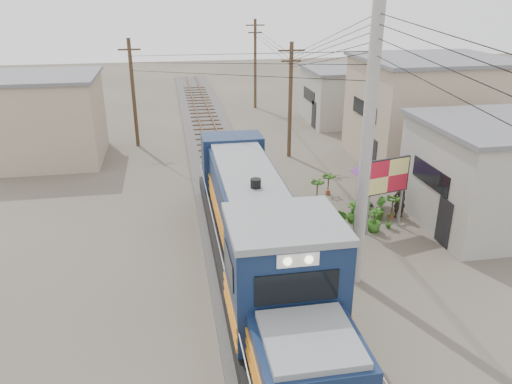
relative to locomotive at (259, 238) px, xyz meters
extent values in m
plane|color=#473F35|center=(0.00, 0.03, -1.79)|extent=(120.00, 120.00, 0.00)
cube|color=#595651|center=(0.00, 10.03, -1.71)|extent=(3.60, 70.00, 0.16)
cube|color=#51331E|center=(-0.54, 10.03, -1.53)|extent=(0.08, 70.00, 0.12)
cube|color=#51331E|center=(0.54, 10.03, -1.53)|extent=(0.08, 70.00, 0.12)
cube|color=black|center=(0.00, 0.05, -1.00)|extent=(3.03, 16.72, 0.57)
cube|color=black|center=(0.00, -5.17, -1.32)|extent=(2.30, 3.34, 0.68)
cube|color=black|center=(0.00, 5.28, -1.32)|extent=(2.30, 3.34, 0.68)
cube|color=#101F3E|center=(0.00, -6.42, -0.12)|extent=(2.48, 2.51, 1.57)
cube|color=#101F3E|center=(0.00, -3.81, 0.72)|extent=(2.97, 2.72, 3.24)
cube|color=slate|center=(0.00, -3.81, 2.39)|extent=(3.03, 2.85, 0.19)
cube|color=black|center=(0.00, -5.18, 1.29)|extent=(2.12, 0.06, 0.84)
cube|color=white|center=(0.00, -5.19, 2.08)|extent=(1.04, 0.06, 0.37)
cube|color=#101F3E|center=(0.00, 2.67, 0.30)|extent=(2.36, 10.24, 2.40)
cube|color=slate|center=(0.00, 2.67, 1.56)|extent=(2.12, 10.24, 0.19)
cube|color=orange|center=(0.00, 0.05, -0.43)|extent=(3.07, 16.72, 0.15)
cube|color=orange|center=(0.00, 0.05, -0.12)|extent=(3.07, 16.72, 0.15)
cube|color=orange|center=(0.00, 0.05, 0.20)|extent=(3.07, 16.72, 0.15)
cylinder|color=#9E9B93|center=(3.50, -0.47, 3.21)|extent=(0.40, 0.40, 10.00)
cylinder|color=#4C3826|center=(4.50, 14.03, 1.71)|extent=(0.24, 0.24, 7.00)
cube|color=#4C3826|center=(4.50, 14.03, 4.71)|extent=(1.60, 0.10, 0.10)
cube|color=#4C3826|center=(4.50, 14.03, 4.11)|extent=(1.20, 0.10, 0.10)
cylinder|color=#4C3826|center=(4.80, 28.03, 1.96)|extent=(0.24, 0.24, 7.50)
cube|color=#4C3826|center=(4.80, 28.03, 5.21)|extent=(1.60, 0.10, 0.10)
cube|color=#4C3826|center=(4.80, 28.03, 4.61)|extent=(1.20, 0.10, 0.10)
cylinder|color=#4C3826|center=(-5.00, 18.03, 1.71)|extent=(0.24, 0.24, 7.00)
cube|color=#4C3826|center=(-5.00, 18.03, 4.71)|extent=(1.60, 0.10, 0.10)
cube|color=#4C3826|center=(-5.00, 18.03, 4.11)|extent=(1.20, 0.10, 0.10)
cube|color=gray|center=(11.50, 3.03, 0.46)|extent=(7.00, 6.00, 4.50)
cube|color=black|center=(7.98, 3.03, 0.68)|extent=(0.05, 3.00, 0.90)
cube|color=gray|center=(12.50, 12.03, 1.21)|extent=(8.00, 7.00, 6.00)
cube|color=slate|center=(12.50, 12.03, 4.31)|extent=(8.40, 7.35, 0.20)
cube|color=black|center=(8.48, 12.03, 1.51)|extent=(0.05, 3.50, 0.90)
cube|color=gray|center=(11.00, 22.03, 0.21)|extent=(6.00, 6.00, 4.00)
cube|color=slate|center=(11.00, 22.03, 2.31)|extent=(6.30, 6.30, 0.20)
cube|color=black|center=(7.98, 22.03, 0.41)|extent=(0.05, 3.00, 0.90)
cube|color=gray|center=(-10.00, 16.03, 0.71)|extent=(6.00, 6.00, 5.00)
cube|color=slate|center=(-10.00, 16.03, 3.31)|extent=(6.30, 6.30, 0.20)
cylinder|color=#99999E|center=(5.29, 3.03, -0.58)|extent=(0.10, 0.10, 2.43)
cylinder|color=#99999E|center=(6.99, 3.44, -0.58)|extent=(0.10, 0.10, 2.43)
cube|color=black|center=(6.14, 3.24, 0.73)|extent=(2.10, 0.62, 1.55)
cube|color=red|center=(6.14, 3.21, 0.73)|extent=(2.00, 0.56, 1.46)
cylinder|color=black|center=(6.54, 5.81, -1.74)|extent=(0.41, 0.41, 0.10)
cylinder|color=#99999E|center=(6.54, 5.81, -0.77)|extent=(0.05, 0.05, 2.05)
cone|color=#552164|center=(6.54, 5.81, 0.21)|extent=(2.71, 2.71, 0.51)
imported|color=black|center=(7.38, 4.31, -0.96)|extent=(0.64, 0.44, 1.67)
imported|color=#2E601B|center=(3.69, 3.26, -1.38)|extent=(0.43, 0.51, 0.82)
imported|color=#2E601B|center=(4.33, 3.37, -1.27)|extent=(0.54, 0.63, 1.05)
imported|color=#2E601B|center=(4.99, 3.40, -1.45)|extent=(0.65, 0.57, 0.70)
imported|color=#2E601B|center=(5.68, 3.12, -1.24)|extent=(0.80, 0.80, 1.11)
imported|color=#2E601B|center=(6.47, 3.32, -1.39)|extent=(0.47, 0.36, 0.80)
imported|color=#2E601B|center=(3.82, 4.21, -1.35)|extent=(0.60, 0.55, 0.89)
imported|color=#2E601B|center=(4.38, 4.50, -1.48)|extent=(0.66, 0.70, 0.62)
imported|color=#2E601B|center=(5.10, 4.21, -1.31)|extent=(0.67, 0.67, 0.97)
imported|color=#2E601B|center=(5.79, 4.31, -1.30)|extent=(0.59, 0.45, 1.00)
imported|color=#2E601B|center=(6.42, 4.30, -1.26)|extent=(0.61, 0.69, 1.06)
imported|color=#2E601B|center=(3.74, 5.51, -1.32)|extent=(1.14, 1.13, 0.96)
camera|label=1|loc=(-2.80, -15.25, 8.09)|focal=35.00mm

